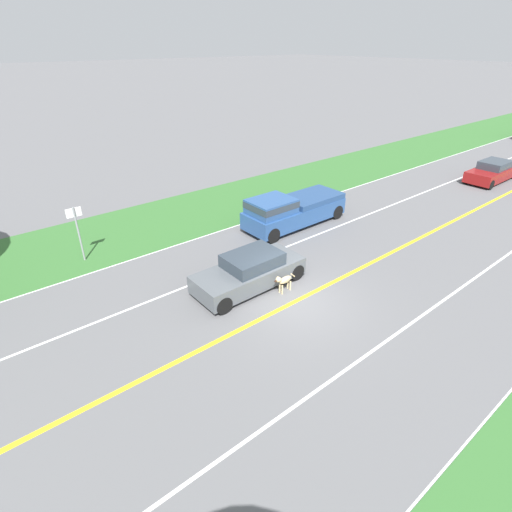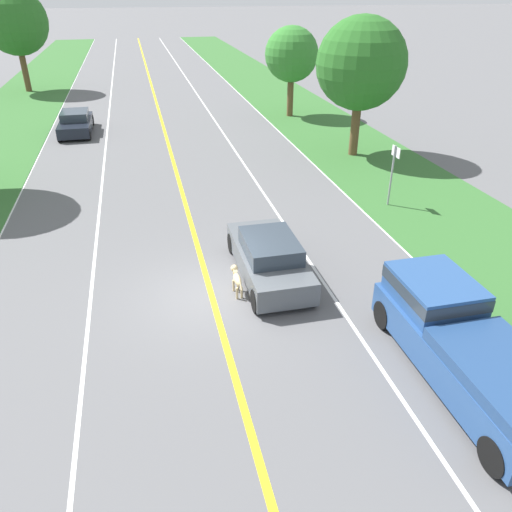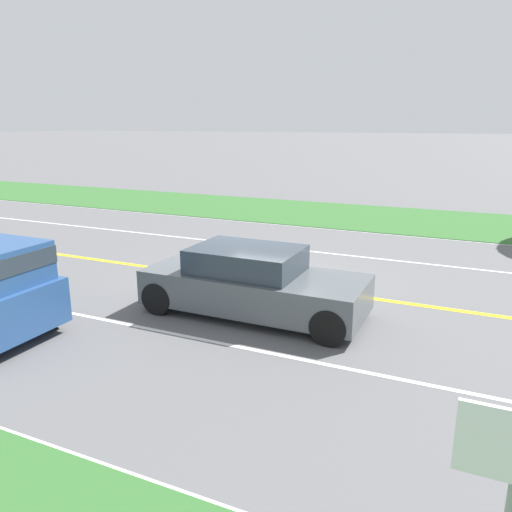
% 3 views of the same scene
% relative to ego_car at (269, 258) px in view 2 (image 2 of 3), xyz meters
% --- Properties ---
extents(ground_plane, '(400.00, 400.00, 0.00)m').
position_rel_ego_car_xyz_m(ground_plane, '(-1.94, -0.67, -0.66)').
color(ground_plane, '#5B5B5E').
extents(centre_divider_line, '(0.18, 160.00, 0.01)m').
position_rel_ego_car_xyz_m(centre_divider_line, '(-1.94, -0.67, -0.66)').
color(centre_divider_line, yellow).
rests_on(centre_divider_line, ground).
extents(lane_edge_line_right, '(0.14, 160.00, 0.01)m').
position_rel_ego_car_xyz_m(lane_edge_line_right, '(5.06, -0.67, -0.66)').
color(lane_edge_line_right, white).
rests_on(lane_edge_line_right, ground).
extents(lane_dash_same_dir, '(0.10, 160.00, 0.01)m').
position_rel_ego_car_xyz_m(lane_dash_same_dir, '(1.56, -0.67, -0.66)').
color(lane_dash_same_dir, white).
rests_on(lane_dash_same_dir, ground).
extents(lane_dash_oncoming, '(0.10, 160.00, 0.01)m').
position_rel_ego_car_xyz_m(lane_dash_oncoming, '(-5.44, -0.67, -0.66)').
color(lane_dash_oncoming, white).
rests_on(lane_dash_oncoming, ground).
extents(grass_verge_right, '(6.00, 160.00, 0.03)m').
position_rel_ego_car_xyz_m(grass_verge_right, '(8.06, -0.67, -0.65)').
color(grass_verge_right, '#33662D').
rests_on(grass_verge_right, ground).
extents(ego_car, '(1.85, 4.51, 1.40)m').
position_rel_ego_car_xyz_m(ego_car, '(0.00, 0.00, 0.00)').
color(ego_car, '#51565B').
rests_on(ego_car, ground).
extents(dog, '(0.24, 1.12, 0.82)m').
position_rel_ego_car_xyz_m(dog, '(-1.18, -0.74, -0.14)').
color(dog, '#D1B784').
rests_on(dog, ground).
extents(pickup_truck, '(2.04, 5.73, 1.79)m').
position_rel_ego_car_xyz_m(pickup_truck, '(3.23, -5.33, 0.25)').
color(pickup_truck, '#284C84').
rests_on(pickup_truck, ground).
extents(oncoming_car, '(1.86, 4.46, 1.30)m').
position_rel_ego_car_xyz_m(oncoming_car, '(-7.24, 19.36, -0.05)').
color(oncoming_car, black).
rests_on(oncoming_car, ground).
extents(roadside_tree_right_near, '(4.51, 4.51, 6.90)m').
position_rel_ego_car_xyz_m(roadside_tree_right_near, '(7.60, 11.25, 3.96)').
color(roadside_tree_right_near, brown).
rests_on(roadside_tree_right_near, ground).
extents(roadside_tree_right_far, '(3.53, 3.53, 5.80)m').
position_rel_ego_car_xyz_m(roadside_tree_right_far, '(6.84, 20.57, 3.34)').
color(roadside_tree_right_far, brown).
rests_on(roadside_tree_right_far, ground).
extents(roadside_tree_left_far, '(5.19, 5.19, 8.03)m').
position_rel_ego_car_xyz_m(roadside_tree_left_far, '(-12.25, 34.27, 4.76)').
color(roadside_tree_left_far, brown).
rests_on(roadside_tree_left_far, ground).
extents(street_sign, '(0.11, 0.64, 2.53)m').
position_rel_ego_car_xyz_m(street_sign, '(6.30, 4.40, 0.93)').
color(street_sign, gray).
rests_on(street_sign, ground).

